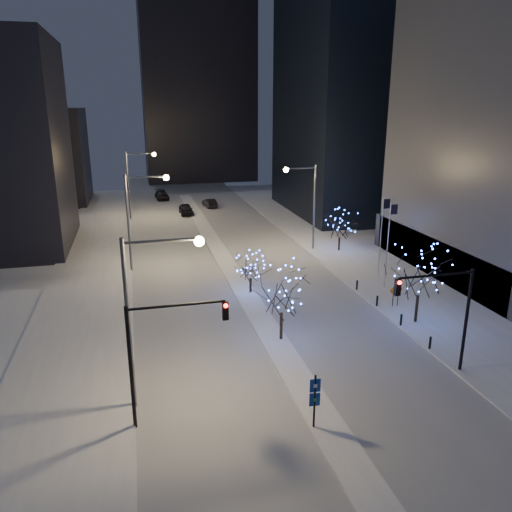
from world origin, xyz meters
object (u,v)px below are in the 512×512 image
object	(u,v)px
holiday_tree_median_near	(282,292)
wayfinding_sign	(315,396)
car_mid	(210,203)
street_lamp_w_mid	(138,209)
car_far	(162,195)
street_lamp_east	(307,196)
street_lamp_w_near	(147,299)
traffic_signal_west	(160,344)
traffic_signal_east	(446,305)
holiday_tree_median_far	(250,267)
street_lamp_w_far	(135,176)
holiday_tree_plaza_near	(420,273)
holiday_tree_plaza_far	(340,225)
car_near	(186,209)
construction_sign	(396,292)

from	to	relation	value
holiday_tree_median_near	wayfinding_sign	xyz separation A→B (m)	(-1.28, -10.40, -1.83)
car_mid	holiday_tree_median_near	distance (m)	50.49
street_lamp_w_mid	car_far	world-z (taller)	street_lamp_w_mid
street_lamp_w_mid	street_lamp_east	distance (m)	19.26
street_lamp_w_near	street_lamp_w_mid	size ratio (longest dim) A/B	1.00
street_lamp_w_mid	traffic_signal_west	world-z (taller)	street_lamp_w_mid
traffic_signal_west	traffic_signal_east	bearing A→B (deg)	3.29
car_far	holiday_tree_median_far	distance (m)	50.12
traffic_signal_west	street_lamp_w_far	bearing A→B (deg)	90.55
traffic_signal_west	holiday_tree_plaza_near	bearing A→B (deg)	22.52
car_mid	holiday_tree_median_far	world-z (taller)	holiday_tree_median_far
holiday_tree_plaza_near	wayfinding_sign	xyz separation A→B (m)	(-12.45, -10.75, -2.21)
holiday_tree_plaza_far	holiday_tree_median_near	bearing A→B (deg)	-122.70
traffic_signal_west	wayfinding_sign	size ratio (longest dim) A/B	2.17
car_mid	holiday_tree_plaza_far	xyz separation A→B (m)	(10.75, -29.74, 2.45)
holiday_tree_plaza_far	street_lamp_w_far	bearing A→B (deg)	134.05
street_lamp_w_near	street_lamp_w_far	distance (m)	50.00
car_near	construction_sign	xyz separation A→B (m)	(13.18, -41.85, 0.57)
holiday_tree_plaza_far	street_lamp_east	bearing A→B (deg)	158.62
car_mid	holiday_tree_median_near	xyz separation A→B (m)	(-2.47, -50.34, 3.08)
street_lamp_east	car_mid	world-z (taller)	street_lamp_east
holiday_tree_median_near	car_mid	bearing A→B (deg)	87.19
holiday_tree_median_far	construction_sign	xyz separation A→B (m)	(11.18, -6.12, -1.18)
street_lamp_east	holiday_tree_plaza_near	bearing A→B (deg)	-85.82
car_near	car_mid	distance (m)	6.61
street_lamp_w_mid	street_lamp_w_far	world-z (taller)	same
street_lamp_w_mid	traffic_signal_east	distance (m)	31.60
holiday_tree_median_near	holiday_tree_plaza_near	size ratio (longest dim) A/B	0.90
car_far	wayfinding_sign	size ratio (longest dim) A/B	1.67
street_lamp_east	holiday_tree_plaza_near	size ratio (longest dim) A/B	1.60
wayfinding_sign	construction_sign	distance (m)	18.77
street_lamp_w_near	car_far	xyz separation A→B (m)	(4.57, 65.58, -5.72)
street_lamp_w_near	street_lamp_east	xyz separation A→B (m)	(19.02, 28.00, -0.05)
holiday_tree_median_far	holiday_tree_plaza_far	distance (m)	17.11
traffic_signal_west	holiday_tree_plaza_far	xyz separation A→B (m)	(22.16, 28.58, -1.58)
street_lamp_w_near	holiday_tree_median_far	world-z (taller)	street_lamp_w_near
holiday_tree_median_near	holiday_tree_median_far	world-z (taller)	holiday_tree_median_near
traffic_signal_east	holiday_tree_median_far	world-z (taller)	traffic_signal_east
street_lamp_east	holiday_tree_plaza_far	distance (m)	5.10
street_lamp_w_mid	holiday_tree_plaza_far	xyz separation A→B (m)	(22.66, 1.58, -3.32)
street_lamp_w_mid	street_lamp_w_far	xyz separation A→B (m)	(0.00, 25.00, 0.00)
construction_sign	holiday_tree_plaza_near	bearing A→B (deg)	-97.73
street_lamp_east	holiday_tree_median_near	bearing A→B (deg)	-113.52
traffic_signal_west	traffic_signal_east	size ratio (longest dim) A/B	1.00
car_far	holiday_tree_plaza_far	distance (m)	43.06
street_lamp_w_far	construction_sign	size ratio (longest dim) A/B	4.83
street_lamp_w_far	traffic_signal_east	world-z (taller)	street_lamp_w_far
street_lamp_w_mid	traffic_signal_east	world-z (taller)	street_lamp_w_mid
holiday_tree_median_far	traffic_signal_west	bearing A→B (deg)	-116.75
car_far	holiday_tree_plaza_far	xyz separation A→B (m)	(18.09, -39.01, 2.40)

